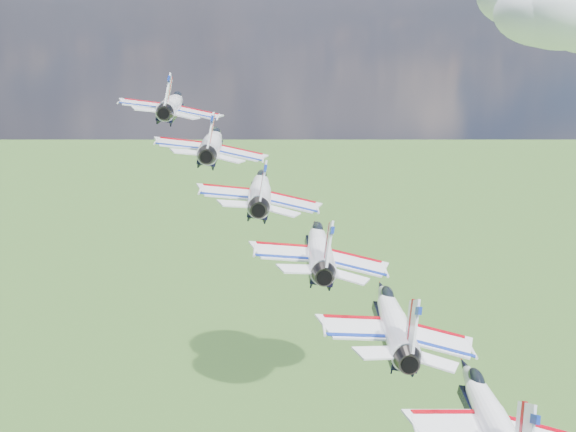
% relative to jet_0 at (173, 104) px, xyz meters
% --- Properties ---
extents(cloud_far, '(60.55, 47.58, 23.79)m').
position_rel_jet_0_xyz_m(cloud_far, '(60.16, 177.77, 8.02)').
color(cloud_far, white).
extents(jet_0, '(14.91, 18.67, 6.79)m').
position_rel_jet_0_xyz_m(jet_0, '(0.00, 0.00, 0.00)').
color(jet_0, white).
extents(jet_1, '(14.91, 18.67, 6.79)m').
position_rel_jet_0_xyz_m(jet_1, '(6.88, -7.98, -2.96)').
color(jet_1, silver).
extents(jet_2, '(14.91, 18.67, 6.79)m').
position_rel_jet_0_xyz_m(jet_2, '(13.75, -15.95, -5.92)').
color(jet_2, white).
extents(jet_3, '(14.91, 18.67, 6.79)m').
position_rel_jet_0_xyz_m(jet_3, '(20.63, -23.93, -8.88)').
color(jet_3, silver).
extents(jet_4, '(14.91, 18.67, 6.79)m').
position_rel_jet_0_xyz_m(jet_4, '(27.50, -31.91, -11.84)').
color(jet_4, white).
extents(jet_5, '(14.91, 18.67, 6.79)m').
position_rel_jet_0_xyz_m(jet_5, '(34.38, -39.88, -14.81)').
color(jet_5, white).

